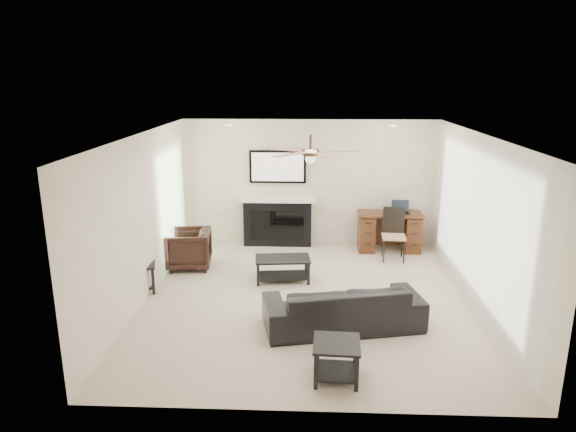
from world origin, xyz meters
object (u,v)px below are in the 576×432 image
Objects in this scene: sofa at (343,306)px; desk at (389,232)px; armchair at (189,249)px; fireplace_unit at (277,199)px; coffee_table at (283,269)px.

desk is at bearing -120.38° from sofa.
fireplace_unit is (1.50, 1.32, 0.61)m from armchair.
armchair is 1.79m from coffee_table.
desk is at bearing -6.24° from fireplace_unit.
coffee_table is (-0.90, 1.60, -0.11)m from sofa.
desk is (3.69, 1.08, 0.03)m from armchair.
coffee_table is at bearing 66.27° from armchair.
desk is at bearing 33.55° from coffee_table.
desk is (1.99, 1.63, 0.18)m from coffee_table.
armchair reaches higher than coffee_table.
coffee_table is 0.74× the size of desk.
desk reaches higher than coffee_table.
fireplace_unit reaches higher than sofa.
coffee_table is at bearing -72.37° from sofa.
desk reaches higher than armchair.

